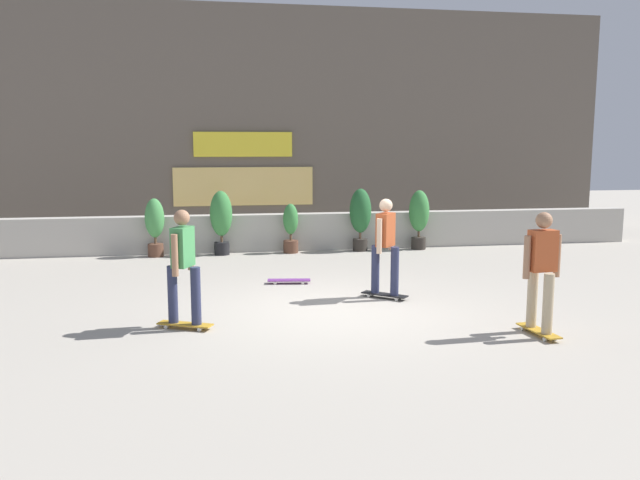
% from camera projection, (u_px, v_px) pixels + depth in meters
% --- Properties ---
extents(ground_plane, '(48.00, 48.00, 0.00)m').
position_uv_depth(ground_plane, '(336.00, 310.00, 10.16)').
color(ground_plane, '#A8A093').
extents(planter_wall, '(18.00, 0.40, 0.90)m').
position_uv_depth(planter_wall, '(289.00, 232.00, 15.95)').
color(planter_wall, '#B2ADA3').
rests_on(planter_wall, ground).
extents(building_backdrop, '(20.00, 2.08, 6.50)m').
position_uv_depth(building_backdrop, '(272.00, 123.00, 19.43)').
color(building_backdrop, '#60564C').
rests_on(building_backdrop, ground).
extents(potted_plant_0, '(0.45, 0.45, 1.36)m').
position_uv_depth(potted_plant_0, '(155.00, 224.00, 14.92)').
color(potted_plant_0, brown).
rests_on(potted_plant_0, ground).
extents(potted_plant_1, '(0.52, 0.52, 1.52)m').
position_uv_depth(potted_plant_1, '(221.00, 218.00, 15.16)').
color(potted_plant_1, black).
rests_on(potted_plant_1, ground).
extents(potted_plant_2, '(0.36, 0.36, 1.19)m').
position_uv_depth(potted_plant_2, '(291.00, 227.00, 15.48)').
color(potted_plant_2, brown).
rests_on(potted_plant_2, ground).
extents(potted_plant_3, '(0.53, 0.53, 1.53)m').
position_uv_depth(potted_plant_3, '(360.00, 215.00, 15.73)').
color(potted_plant_3, '#2D2823').
rests_on(potted_plant_3, ground).
extents(potted_plant_4, '(0.50, 0.50, 1.47)m').
position_uv_depth(potted_plant_4, '(419.00, 215.00, 15.98)').
color(potted_plant_4, '#2D2823').
rests_on(potted_plant_4, ground).
extents(skater_by_wall_right, '(0.56, 0.82, 1.70)m').
position_uv_depth(skater_by_wall_right, '(542.00, 268.00, 8.67)').
color(skater_by_wall_right, '#BF8C26').
rests_on(skater_by_wall_right, ground).
extents(skater_foreground, '(0.74, 0.67, 1.70)m').
position_uv_depth(skater_foreground, '(385.00, 244.00, 10.80)').
color(skater_foreground, black).
rests_on(skater_foreground, ground).
extents(skater_by_wall_left, '(0.81, 0.52, 1.70)m').
position_uv_depth(skater_by_wall_left, '(183.00, 263.00, 8.99)').
color(skater_by_wall_left, '#BF8C26').
rests_on(skater_by_wall_left, ground).
extents(skateboard_near_camera, '(0.82, 0.31, 0.08)m').
position_uv_depth(skateboard_near_camera, '(289.00, 280.00, 12.09)').
color(skateboard_near_camera, '#72338C').
rests_on(skateboard_near_camera, ground).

